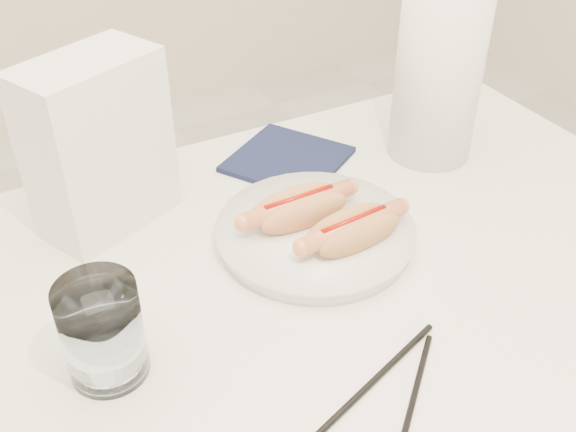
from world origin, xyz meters
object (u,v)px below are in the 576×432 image
hotdog_left (299,208)px  water_glass (102,331)px  napkin_box (98,145)px  table (287,346)px  hotdog_right (353,230)px  paper_towel_roll (439,67)px  plate (315,235)px

hotdog_left → water_glass: (-0.28, -0.11, 0.02)m
water_glass → napkin_box: bearing=73.6°
table → hotdog_left: hotdog_left is taller
table → water_glass: water_glass is taller
hotdog_left → napkin_box: napkin_box is taller
hotdog_left → hotdog_right: hotdog_left is taller
table → napkin_box: 0.34m
water_glass → napkin_box: (0.08, 0.26, 0.06)m
hotdog_left → paper_towel_roll: (0.28, 0.09, 0.10)m
water_glass → paper_towel_roll: (0.56, 0.20, 0.08)m
water_glass → paper_towel_roll: bearing=19.5°
hotdog_left → table: bearing=-125.8°
napkin_box → paper_towel_roll: size_ratio=0.81×
plate → hotdog_left: (-0.01, 0.02, 0.03)m
plate → table: bearing=-133.9°
hotdog_right → water_glass: bearing=-178.1°
napkin_box → plate: bearing=-62.9°
hotdog_right → napkin_box: napkin_box is taller
napkin_box → water_glass: bearing=-131.2°
hotdog_left → paper_towel_roll: size_ratio=0.56×
plate → paper_towel_roll: bearing=22.7°
plate → paper_towel_roll: paper_towel_roll is taller
plate → napkin_box: napkin_box is taller
napkin_box → paper_towel_roll: bearing=-31.7°
hotdog_right → napkin_box: (-0.24, 0.22, 0.07)m
water_glass → napkin_box: size_ratio=0.49×
table → hotdog_left: (0.08, 0.12, 0.10)m
hotdog_right → paper_towel_roll: paper_towel_roll is taller
table → hotdog_right: 0.16m
plate → hotdog_right: 0.06m
plate → hotdog_right: hotdog_right is taller
plate → napkin_box: size_ratio=1.08×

